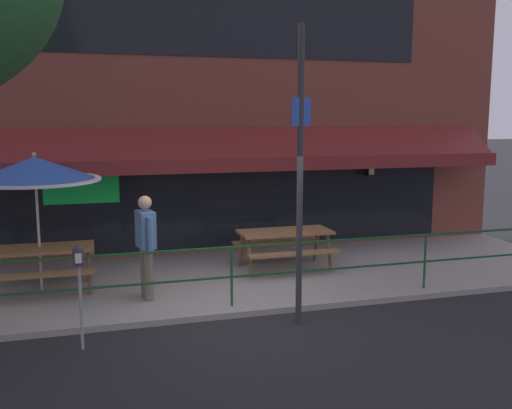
% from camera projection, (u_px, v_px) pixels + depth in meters
% --- Properties ---
extents(ground_plane, '(120.00, 120.00, 0.00)m').
position_uv_depth(ground_plane, '(237.00, 318.00, 8.73)').
color(ground_plane, black).
extents(patio_deck, '(15.00, 4.00, 0.10)m').
position_uv_depth(patio_deck, '(210.00, 280.00, 10.62)').
color(patio_deck, gray).
rests_on(patio_deck, ground).
extents(restaurant_building, '(15.00, 1.60, 7.17)m').
position_uv_depth(restaurant_building, '(187.00, 93.00, 12.20)').
color(restaurant_building, brown).
rests_on(restaurant_building, ground).
extents(patio_railing, '(13.84, 0.04, 0.97)m').
position_uv_depth(patio_railing, '(232.00, 263.00, 8.89)').
color(patio_railing, '#194723').
rests_on(patio_railing, patio_deck).
extents(picnic_table_left, '(1.80, 1.42, 0.76)m').
position_uv_depth(picnic_table_left, '(40.00, 257.00, 9.68)').
color(picnic_table_left, brown).
rests_on(picnic_table_left, patio_deck).
extents(picnic_table_centre, '(1.80, 1.42, 0.76)m').
position_uv_depth(picnic_table_centre, '(285.00, 239.00, 11.13)').
color(picnic_table_centre, brown).
rests_on(picnic_table_centre, patio_deck).
extents(patio_umbrella_left, '(2.14, 2.14, 2.38)m').
position_uv_depth(patio_umbrella_left, '(35.00, 170.00, 9.54)').
color(patio_umbrella_left, '#B7B2A8').
rests_on(patio_umbrella_left, patio_deck).
extents(pedestrian_walking, '(0.31, 0.61, 1.71)m').
position_uv_depth(pedestrian_walking, '(146.00, 242.00, 9.22)').
color(pedestrian_walking, '#665B4C').
rests_on(pedestrian_walking, patio_deck).
extents(parking_meter_near, '(0.15, 0.16, 1.42)m').
position_uv_depth(parking_meter_near, '(79.00, 265.00, 7.39)').
color(parking_meter_near, gray).
rests_on(parking_meter_near, ground).
extents(street_sign_pole, '(0.28, 0.09, 4.35)m').
position_uv_depth(street_sign_pole, '(300.00, 175.00, 8.19)').
color(street_sign_pole, '#2D2D33').
rests_on(street_sign_pole, ground).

